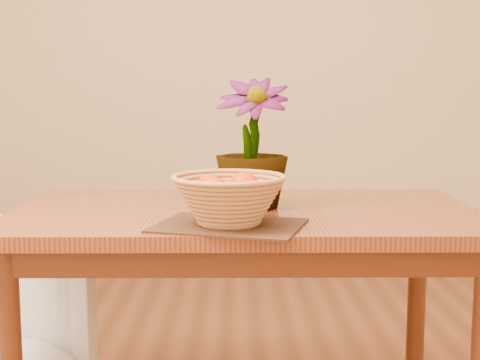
{
  "coord_description": "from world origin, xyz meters",
  "views": [
    {
      "loc": [
        -0.03,
        -1.69,
        1.1
      ],
      "look_at": [
        -0.02,
        0.03,
        0.87
      ],
      "focal_mm": 50.0,
      "sensor_mm": 36.0,
      "label": 1
    }
  ],
  "objects": [
    {
      "name": "wall_back",
      "position": [
        0.0,
        2.25,
        1.35
      ],
      "size": [
        4.0,
        0.02,
        2.7
      ],
      "primitive_type": "cube",
      "color": "beige",
      "rests_on": "floor"
    },
    {
      "name": "table",
      "position": [
        0.0,
        0.3,
        0.66
      ],
      "size": [
        1.4,
        0.8,
        0.75
      ],
      "color": "brown",
      "rests_on": "floor"
    },
    {
      "name": "placemat",
      "position": [
        -0.05,
        0.03,
        0.75
      ],
      "size": [
        0.44,
        0.37,
        0.01
      ],
      "primitive_type": "cube",
      "rotation": [
        0.0,
        0.0,
        -0.29
      ],
      "color": "#3E2116",
      "rests_on": "table"
    },
    {
      "name": "wicker_basket",
      "position": [
        -0.05,
        0.03,
        0.82
      ],
      "size": [
        0.3,
        0.3,
        0.12
      ],
      "color": "tan",
      "rests_on": "placemat"
    },
    {
      "name": "orange_pile",
      "position": [
        -0.05,
        0.03,
        0.85
      ],
      "size": [
        0.18,
        0.19,
        0.08
      ],
      "rotation": [
        0.0,
        0.0,
        0.33
      ],
      "color": "#EA3503",
      "rests_on": "wicker_basket"
    },
    {
      "name": "potted_plant",
      "position": [
        0.02,
        0.31,
        0.95
      ],
      "size": [
        0.24,
        0.24,
        0.39
      ],
      "primitive_type": "imported",
      "rotation": [
        0.0,
        0.0,
        -0.11
      ],
      "color": "#194614",
      "rests_on": "table"
    }
  ]
}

